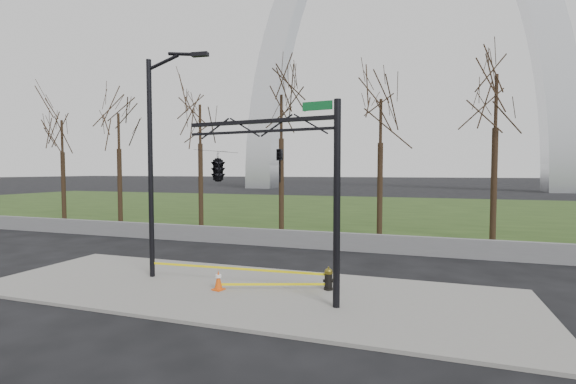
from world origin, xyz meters
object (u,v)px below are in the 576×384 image
(fire_hydrant, at_px, (329,279))
(traffic_cone, at_px, (218,280))
(street_light, at_px, (156,152))
(traffic_signal_mast, at_px, (238,166))

(fire_hydrant, distance_m, traffic_cone, 3.62)
(street_light, height_order, traffic_signal_mast, street_light)
(fire_hydrant, bearing_deg, traffic_signal_mast, -160.16)
(fire_hydrant, height_order, traffic_cone, fire_hydrant)
(traffic_cone, bearing_deg, traffic_signal_mast, -5.63)
(traffic_cone, xyz_separation_m, street_light, (-2.91, 0.77, 4.27))
(fire_hydrant, relative_size, traffic_signal_mast, 0.13)
(street_light, xyz_separation_m, traffic_signal_mast, (3.70, -0.84, -0.55))
(traffic_signal_mast, bearing_deg, fire_hydrant, 31.42)
(traffic_cone, relative_size, traffic_signal_mast, 0.11)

